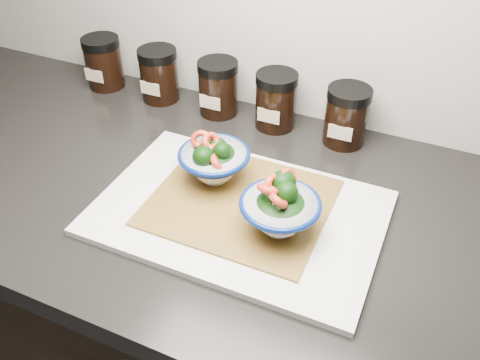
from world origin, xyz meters
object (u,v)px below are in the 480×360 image
at_px(bowl_left, 214,161).
at_px(spice_jar_c, 218,88).
at_px(spice_jar_b, 159,75).
at_px(spice_jar_d, 276,100).
at_px(cutting_board, 239,213).
at_px(bowl_right, 280,208).
at_px(spice_jar_e, 346,116).
at_px(spice_jar_a, 104,62).

height_order(bowl_left, spice_jar_c, spice_jar_c).
bearing_deg(spice_jar_b, spice_jar_d, 0.00).
relative_size(cutting_board, spice_jar_d, 3.98).
distance_m(bowl_left, spice_jar_c, 0.25).
xyz_separation_m(bowl_right, spice_jar_e, (0.02, 0.29, 0.00)).
xyz_separation_m(bowl_right, spice_jar_d, (-0.12, 0.29, 0.00)).
height_order(bowl_right, spice_jar_b, spice_jar_b).
bearing_deg(spice_jar_c, spice_jar_e, 0.00).
relative_size(cutting_board, bowl_left, 3.73).
height_order(bowl_right, spice_jar_d, spice_jar_d).
bearing_deg(spice_jar_c, bowl_right, -50.10).
bearing_deg(spice_jar_a, spice_jar_d, 0.00).
xyz_separation_m(bowl_left, spice_jar_c, (-0.10, 0.22, 0.00)).
bearing_deg(bowl_right, spice_jar_b, 142.75).
bearing_deg(cutting_board, spice_jar_e, 70.55).
bearing_deg(spice_jar_b, bowl_left, -42.91).
relative_size(spice_jar_d, spice_jar_e, 1.00).
xyz_separation_m(bowl_right, spice_jar_b, (-0.38, 0.29, 0.00)).
bearing_deg(spice_jar_d, cutting_board, -81.00).
xyz_separation_m(cutting_board, spice_jar_d, (-0.04, 0.28, 0.05)).
height_order(cutting_board, bowl_left, bowl_left).
bearing_deg(bowl_right, spice_jar_c, 129.90).
relative_size(spice_jar_a, spice_jar_d, 1.00).
height_order(cutting_board, spice_jar_e, spice_jar_e).
bearing_deg(spice_jar_e, spice_jar_a, 180.00).
distance_m(cutting_board, spice_jar_d, 0.28).
height_order(cutting_board, spice_jar_b, spice_jar_b).
xyz_separation_m(spice_jar_a, spice_jar_e, (0.55, 0.00, 0.00)).
bearing_deg(bowl_left, spice_jar_b, 137.09).
relative_size(bowl_left, spice_jar_e, 1.07).
distance_m(cutting_board, spice_jar_a, 0.53).
bearing_deg(bowl_left, spice_jar_c, 114.28).
height_order(spice_jar_b, spice_jar_c, same).
relative_size(cutting_board, spice_jar_e, 3.98).
height_order(spice_jar_a, spice_jar_d, same).
relative_size(spice_jar_b, spice_jar_c, 1.00).
xyz_separation_m(bowl_left, bowl_right, (0.14, -0.07, 0.00)).
height_order(spice_jar_a, spice_jar_e, same).
relative_size(bowl_left, bowl_right, 0.99).
distance_m(bowl_right, spice_jar_d, 0.31).
distance_m(spice_jar_d, spice_jar_e, 0.14).
distance_m(bowl_right, spice_jar_b, 0.48).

